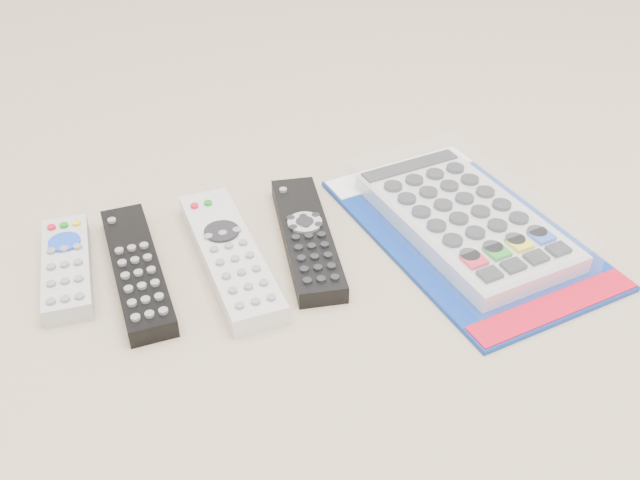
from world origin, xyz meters
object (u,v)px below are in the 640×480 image
object	(u,v)px
remote_slim_black	(137,269)
remote_silver_dvd	(230,255)
jumbo_remote_packaged	(465,218)
remote_small_grey	(67,266)
remote_large_black	(307,237)

from	to	relation	value
remote_slim_black	remote_silver_dvd	bearing A→B (deg)	-7.27
remote_slim_black	remote_silver_dvd	distance (m)	0.09
remote_slim_black	jumbo_remote_packaged	distance (m)	0.35
remote_small_grey	remote_large_black	bearing A→B (deg)	-4.60
remote_small_grey	jumbo_remote_packaged	distance (m)	0.42
remote_small_grey	remote_slim_black	distance (m)	0.07
remote_slim_black	remote_large_black	size ratio (longest dim) A/B	0.98
remote_slim_black	remote_large_black	xyz separation A→B (m)	(0.18, -0.00, -0.00)
remote_small_grey	jumbo_remote_packaged	xyz separation A→B (m)	(0.42, -0.06, 0.01)
remote_small_grey	remote_large_black	xyz separation A→B (m)	(0.25, -0.03, -0.00)
remote_silver_dvd	jumbo_remote_packaged	xyz separation A→B (m)	(0.26, -0.02, 0.01)
remote_small_grey	remote_slim_black	xyz separation A→B (m)	(0.07, -0.03, -0.00)
remote_large_black	jumbo_remote_packaged	bearing A→B (deg)	-2.58
remote_slim_black	remote_silver_dvd	xyz separation A→B (m)	(0.09, -0.01, 0.00)
remote_small_grey	remote_silver_dvd	distance (m)	0.17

